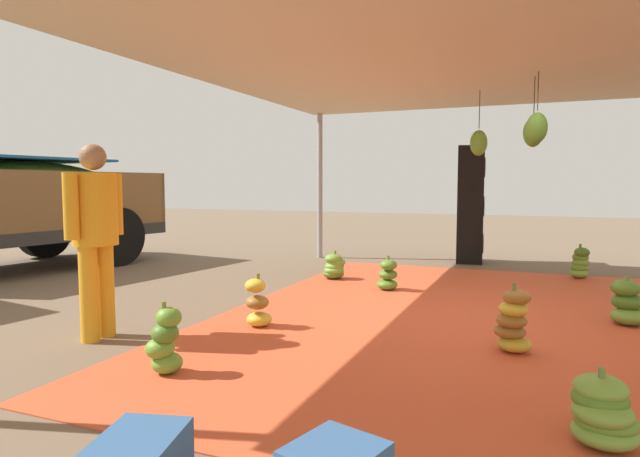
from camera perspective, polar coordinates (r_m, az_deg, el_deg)
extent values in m
plane|color=brown|center=(6.79, -9.98, -7.20)|extent=(40.00, 40.00, 0.00)
cube|color=#D1512D|center=(5.81, 16.29, -9.31)|extent=(6.75, 5.13, 0.01)
cylinder|color=#9EA0A5|center=(10.17, -0.01, 4.51)|extent=(0.10, 0.10, 2.72)
cube|color=beige|center=(5.80, 16.94, 18.01)|extent=(8.00, 7.00, 0.06)
cylinder|color=#4C422D|center=(8.08, 16.57, 12.02)|extent=(0.01, 0.01, 0.54)
ellipsoid|color=#60932D|center=(8.03, 16.49, 8.70)|extent=(0.24, 0.24, 0.36)
cylinder|color=#4C422D|center=(7.01, 22.13, 13.37)|extent=(0.01, 0.01, 0.46)
ellipsoid|color=#518428|center=(6.95, 22.02, 9.88)|extent=(0.24, 0.24, 0.36)
cylinder|color=#4C422D|center=(7.30, 21.80, 12.91)|extent=(0.01, 0.01, 0.48)
ellipsoid|color=#518428|center=(7.25, 21.69, 9.46)|extent=(0.24, 0.24, 0.36)
ellipsoid|color=#6B9E38|center=(6.17, 29.91, -8.08)|extent=(0.43, 0.43, 0.17)
ellipsoid|color=#477523|center=(6.19, 29.85, -6.75)|extent=(0.32, 0.32, 0.17)
ellipsoid|color=#518428|center=(6.16, 29.68, -5.51)|extent=(0.35, 0.35, 0.17)
cylinder|color=olive|center=(6.13, 29.76, -5.00)|extent=(0.04, 0.04, 0.12)
ellipsoid|color=gold|center=(5.36, -6.47, -9.53)|extent=(0.35, 0.35, 0.14)
ellipsoid|color=#996628|center=(5.31, -6.67, -7.79)|extent=(0.23, 0.23, 0.14)
ellipsoid|color=gold|center=(5.27, -6.88, -6.04)|extent=(0.27, 0.27, 0.14)
cylinder|color=olive|center=(5.26, -6.60, -5.39)|extent=(0.04, 0.04, 0.12)
ellipsoid|color=#518428|center=(7.16, 7.14, -5.91)|extent=(0.38, 0.38, 0.14)
ellipsoid|color=#518428|center=(7.15, 7.23, -4.84)|extent=(0.33, 0.33, 0.14)
ellipsoid|color=#518428|center=(7.07, 7.28, -3.86)|extent=(0.31, 0.31, 0.14)
cylinder|color=olive|center=(7.09, 7.23, -3.35)|extent=(0.04, 0.04, 0.12)
ellipsoid|color=gold|center=(4.82, 19.93, -11.46)|extent=(0.28, 0.28, 0.13)
ellipsoid|color=#996628|center=(4.83, 19.50, -10.22)|extent=(0.36, 0.36, 0.13)
ellipsoid|color=#996628|center=(4.79, 19.67, -9.16)|extent=(0.26, 0.26, 0.13)
ellipsoid|color=gold|center=(4.76, 19.84, -8.03)|extent=(0.26, 0.26, 0.13)
ellipsoid|color=#996628|center=(4.75, 20.15, -6.85)|extent=(0.28, 0.28, 0.13)
cylinder|color=olive|center=(4.73, 19.87, -6.16)|extent=(0.04, 0.04, 0.12)
ellipsoid|color=#477523|center=(7.93, 1.44, -4.83)|extent=(0.33, 0.33, 0.14)
ellipsoid|color=#6B9E38|center=(7.90, 1.51, -4.45)|extent=(0.35, 0.35, 0.14)
ellipsoid|color=#6B9E38|center=(7.90, 1.54, -4.02)|extent=(0.31, 0.31, 0.14)
ellipsoid|color=#6B9E38|center=(7.89, 1.73, -3.61)|extent=(0.38, 0.38, 0.14)
ellipsoid|color=#6B9E38|center=(7.87, 1.44, -3.22)|extent=(0.32, 0.32, 0.14)
cylinder|color=olive|center=(7.88, 1.60, -2.77)|extent=(0.04, 0.04, 0.12)
ellipsoid|color=#75A83D|center=(8.84, 25.78, -4.29)|extent=(0.35, 0.35, 0.15)
ellipsoid|color=#60932D|center=(8.84, 25.81, -3.78)|extent=(0.31, 0.31, 0.15)
ellipsoid|color=#6B9E38|center=(8.85, 25.94, -3.26)|extent=(0.34, 0.34, 0.15)
ellipsoid|color=#60932D|center=(8.84, 25.91, -2.76)|extent=(0.31, 0.31, 0.15)
ellipsoid|color=#477523|center=(8.79, 26.04, -2.29)|extent=(0.30, 0.30, 0.15)
cylinder|color=olive|center=(8.81, 25.89, -1.88)|extent=(0.04, 0.04, 0.12)
ellipsoid|color=#60932D|center=(4.21, -15.90, -13.53)|extent=(0.28, 0.28, 0.16)
ellipsoid|color=#60932D|center=(4.18, -16.62, -12.08)|extent=(0.29, 0.29, 0.16)
ellipsoid|color=#477523|center=(4.14, -16.12, -10.62)|extent=(0.28, 0.28, 0.16)
ellipsoid|color=#60932D|center=(4.11, -15.76, -9.08)|extent=(0.19, 0.19, 0.16)
cylinder|color=olive|center=(4.11, -16.24, -8.26)|extent=(0.04, 0.04, 0.12)
ellipsoid|color=#75A83D|center=(3.40, 27.97, -18.58)|extent=(0.38, 0.38, 0.14)
ellipsoid|color=#60932D|center=(3.40, 28.05, -17.56)|extent=(0.34, 0.34, 0.14)
ellipsoid|color=#75A83D|center=(3.34, 27.80, -16.87)|extent=(0.38, 0.38, 0.14)
ellipsoid|color=#518428|center=(3.37, 27.56, -15.68)|extent=(0.39, 0.39, 0.14)
ellipsoid|color=#75A83D|center=(3.35, 27.61, -14.77)|extent=(0.34, 0.34, 0.14)
cylinder|color=olive|center=(3.31, 27.69, -13.91)|extent=(0.04, 0.04, 0.12)
cube|color=brown|center=(9.20, -25.32, 2.74)|extent=(3.94, 0.64, 0.90)
cube|color=brown|center=(11.24, -20.28, 3.17)|extent=(0.40, 2.26, 0.90)
ellipsoid|color=#60932D|center=(10.12, -28.84, 3.26)|extent=(3.72, 2.38, 1.08)
cube|color=#19569E|center=(10.12, -28.97, 6.43)|extent=(2.60, 2.04, 0.04)
cylinder|color=black|center=(9.85, -20.78, -0.81)|extent=(1.03, 0.42, 1.00)
cylinder|color=black|center=(11.53, -27.24, -0.26)|extent=(1.03, 0.42, 1.00)
cylinder|color=orange|center=(5.18, -23.31, -6.42)|extent=(0.16, 0.16, 0.85)
cylinder|color=orange|center=(5.32, -21.82, -6.10)|extent=(0.16, 0.16, 0.85)
cylinder|color=orange|center=(5.17, -22.81, 1.91)|extent=(0.39, 0.39, 0.64)
cylinder|color=orange|center=(4.99, -24.93, 2.16)|extent=(0.12, 0.12, 0.57)
cylinder|color=orange|center=(5.35, -20.87, 2.43)|extent=(0.12, 0.12, 0.57)
sphere|color=#936B4C|center=(5.17, -22.98, 7.00)|extent=(0.23, 0.23, 0.23)
cube|color=black|center=(9.95, 15.55, -1.48)|extent=(0.61, 0.51, 0.70)
cylinder|color=#383838|center=(9.93, 16.87, -1.53)|extent=(0.36, 0.07, 0.36)
cube|color=black|center=(9.91, 15.63, 2.31)|extent=(0.61, 0.51, 0.62)
cylinder|color=#383838|center=(9.88, 16.96, 2.27)|extent=(0.36, 0.07, 0.36)
cube|color=black|center=(9.90, 15.72, 6.25)|extent=(0.61, 0.51, 0.75)
cylinder|color=#383838|center=(9.88, 17.06, 6.23)|extent=(0.36, 0.07, 0.36)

